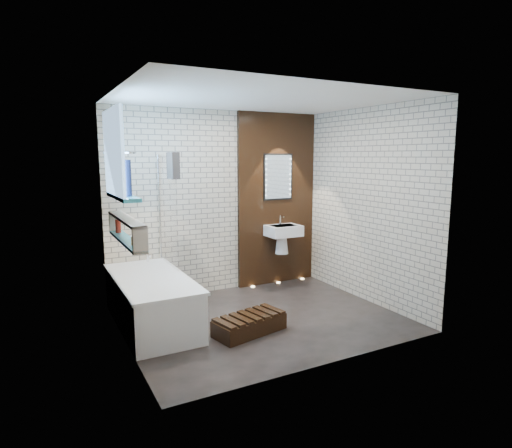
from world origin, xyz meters
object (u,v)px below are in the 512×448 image
led_mirror (278,177)px  bath_screen (168,211)px  washbasin (283,235)px  walnut_step (249,325)px  bathtub (151,301)px

led_mirror → bath_screen: bearing=-169.3°
bath_screen → washbasin: bearing=5.8°
washbasin → walnut_step: washbasin is taller
bathtub → bath_screen: 1.14m
bathtub → washbasin: bearing=16.0°
walnut_step → washbasin: bearing=47.2°
washbasin → bathtub: bearing=-164.0°
bathtub → washbasin: size_ratio=3.00×
bath_screen → led_mirror: bearing=10.7°
bathtub → bath_screen: bearing=51.1°
washbasin → led_mirror: 0.88m
bath_screen → walnut_step: bearing=-65.2°
walnut_step → bath_screen: bearing=114.8°
bathtub → bath_screen: bath_screen is taller
bathtub → washbasin: (2.17, 0.62, 0.50)m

